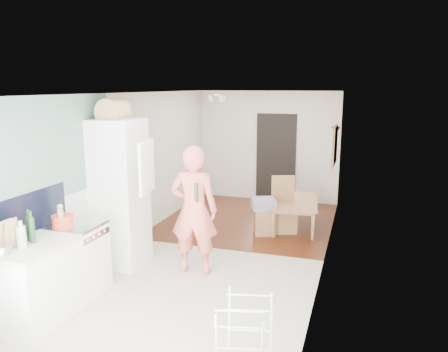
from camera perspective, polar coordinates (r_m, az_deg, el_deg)
The scene contains 32 objects.
room_shell at distance 6.66m, azimuth -0.61°, elevation -0.06°, with size 3.20×7.00×2.50m, color beige, non-canonical shape.
floor at distance 7.02m, azimuth -0.59°, elevation -10.10°, with size 3.20×7.00×0.01m, color beige.
wood_floor_overlay at distance 8.69m, azimuth 3.26°, elevation -5.73°, with size 3.20×3.30×0.01m, color #4F1C0B.
sage_wall_panel at distance 5.60m, azimuth -23.11°, elevation 2.99°, with size 0.02×3.00×1.30m, color slate.
tile_splashback at distance 5.35m, azimuth -26.29°, elevation -5.37°, with size 0.02×1.90×0.50m, color black.
doorway_recess at distance 9.97m, azimuth 6.80°, elevation 2.35°, with size 0.90×0.04×2.00m, color black.
base_cabinet at distance 5.40m, azimuth -23.35°, elevation -13.08°, with size 0.60×0.90×0.86m, color white.
worktop at distance 5.23m, azimuth -23.76°, elevation -8.49°, with size 0.62×0.92×0.06m, color beige.
range_cooker at distance 5.93m, azimuth -18.57°, elevation -10.38°, with size 0.60×0.60×0.88m, color white.
cooker_top at distance 5.78m, azimuth -18.86°, elevation -6.14°, with size 0.60×0.60×0.04m, color #B2B2B4.
fridge_housing at distance 6.53m, azimuth -13.46°, elevation -2.20°, with size 0.66×0.66×2.15m, color white.
fridge_door at distance 5.88m, azimuth -10.08°, elevation 1.15°, with size 0.56×0.04×0.70m, color white.
fridge_interior at distance 6.28m, azimuth -11.24°, elevation 1.78°, with size 0.02×0.52×0.66m, color white.
pinboard at distance 8.17m, azimuth 14.30°, elevation 3.91°, with size 0.03×0.90×0.70m, color tan.
pinboard_frame at distance 8.17m, azimuth 14.19°, elevation 3.91°, with size 0.01×0.94×0.74m, color #A16D44.
wall_sconce at distance 8.79m, azimuth 14.38°, elevation 5.75°, with size 0.18×0.18×0.16m, color maroon.
person at distance 6.05m, azimuth -3.97°, elevation -3.00°, with size 0.79×0.52×2.15m, color #F76F62.
dining_table at distance 8.28m, azimuth 9.34°, elevation -5.22°, with size 1.25×0.70×0.44m, color #A16D44.
dining_chair at distance 7.94m, azimuth 7.87°, elevation -3.78°, with size 0.42×0.42×1.00m, color #A16D44, non-canonical shape.
stool at distance 7.84m, azimuth 5.32°, elevation -5.96°, with size 0.36×0.36×0.47m, color #A16D44, non-canonical shape.
grey_drape at distance 7.76m, azimuth 5.20°, elevation -3.63°, with size 0.41×0.41×0.18m, color gray.
drying_rack at distance 4.08m, azimuth 2.72°, elevation -21.01°, with size 0.41×0.37×0.81m, color white, non-canonical shape.
bread_bin at distance 6.34m, azimuth -14.29°, elevation 8.14°, with size 0.39×0.37×0.21m, color tan, non-canonical shape.
red_casserole at distance 5.67m, azimuth -20.33°, elevation -5.56°, with size 0.26×0.26×0.15m, color #D04628.
steel_pan at distance 5.04m, azimuth -27.13°, elevation -8.60°, with size 0.20×0.20×0.10m, color #B2B2B4.
held_bottle at distance 5.79m, azimuth -3.62°, elevation -2.18°, with size 0.05×0.05×0.25m, color #193D1D.
bottle_a at distance 5.33m, azimuth -24.08°, elevation -6.21°, with size 0.07×0.07×0.29m, color #193D1D.
bottle_b at distance 5.24m, azimuth -23.81°, elevation -6.47°, with size 0.07×0.07×0.29m, color #193D1D.
bottle_c at distance 5.12m, azimuth -24.95°, elevation -7.25°, with size 0.10×0.10×0.24m, color beige.
pepper_mill_front at distance 5.60m, azimuth -20.59°, elevation -5.50°, with size 0.06×0.06×0.21m, color tan.
pepper_mill_back at distance 5.59m, azimuth -20.52°, elevation -5.33°, with size 0.07×0.07×0.25m, color tan.
chopping_boards at distance 5.04m, azimuth -26.91°, elevation -7.11°, with size 0.04×0.25×0.34m, color tan, non-canonical shape.
Camera 1 is at (2.05, -6.19, 2.61)m, focal length 35.00 mm.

